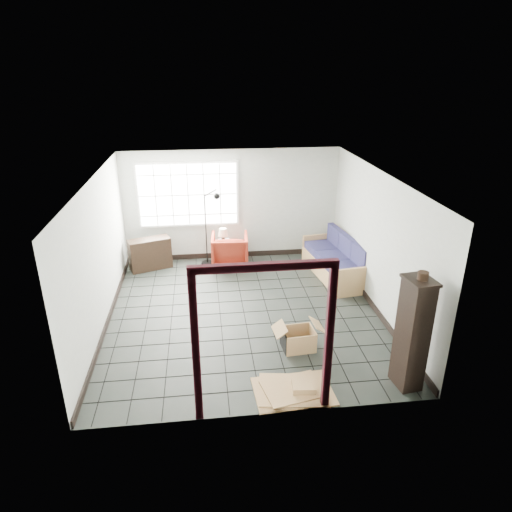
{
  "coord_description": "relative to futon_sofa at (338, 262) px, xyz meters",
  "views": [
    {
      "loc": [
        -0.68,
        -7.53,
        4.33
      ],
      "look_at": [
        0.27,
        0.3,
        1.02
      ],
      "focal_mm": 32.0,
      "sensor_mm": 36.0,
      "label": 1
    }
  ],
  "objects": [
    {
      "name": "projector",
      "position": [
        -2.44,
        0.94,
        0.23
      ],
      "size": [
        0.27,
        0.23,
        0.09
      ],
      "rotation": [
        0.0,
        0.0,
        0.15
      ],
      "color": "silver",
      "rests_on": "side_table"
    },
    {
      "name": "side_table",
      "position": [
        -2.43,
        1.01,
        0.1
      ],
      "size": [
        0.61,
        0.61,
        0.52
      ],
      "rotation": [
        0.0,
        0.0,
        -0.37
      ],
      "color": "black",
      "rests_on": "ground"
    },
    {
      "name": "window_panel",
      "position": [
        -3.21,
        1.31,
        1.27
      ],
      "size": [
        2.32,
        0.08,
        1.52
      ],
      "color": "silver",
      "rests_on": "ground"
    },
    {
      "name": "ground",
      "position": [
        -2.21,
        -1.39,
        -0.33
      ],
      "size": [
        5.5,
        5.5,
        0.0
      ],
      "primitive_type": "plane",
      "color": "black",
      "rests_on": "ground"
    },
    {
      "name": "armchair",
      "position": [
        -2.32,
        0.82,
        0.09
      ],
      "size": [
        0.87,
        0.82,
        0.84
      ],
      "primitive_type": "imported",
      "rotation": [
        0.0,
        0.0,
        3.07
      ],
      "color": "maroon",
      "rests_on": "ground"
    },
    {
      "name": "table_lamp",
      "position": [
        -2.46,
        0.95,
        0.44
      ],
      "size": [
        0.28,
        0.28,
        0.36
      ],
      "rotation": [
        0.0,
        0.0,
        -0.23
      ],
      "color": "black",
      "rests_on": "side_table"
    },
    {
      "name": "console_shelf",
      "position": [
        -4.14,
        0.88,
        0.03
      ],
      "size": [
        0.99,
        0.66,
        0.72
      ],
      "rotation": [
        0.0,
        0.0,
        0.35
      ],
      "color": "black",
      "rests_on": "ground"
    },
    {
      "name": "futon_sofa",
      "position": [
        0.0,
        0.0,
        0.0
      ],
      "size": [
        1.04,
        2.14,
        0.91
      ],
      "rotation": [
        0.0,
        0.0,
        0.13
      ],
      "color": "#B27F50",
      "rests_on": "ground"
    },
    {
      "name": "room_shell",
      "position": [
        -2.21,
        -1.37,
        1.35
      ],
      "size": [
        5.02,
        5.52,
        2.61
      ],
      "color": "#AFB5AD",
      "rests_on": "ground"
    },
    {
      "name": "cardboard_pile",
      "position": [
        -1.71,
        -3.76,
        -0.29
      ],
      "size": [
        1.16,
        0.86,
        0.16
      ],
      "rotation": [
        0.0,
        0.0,
        -0.0
      ],
      "color": "#A3764E",
      "rests_on": "ground"
    },
    {
      "name": "open_box",
      "position": [
        -1.44,
        -2.67,
        -0.16
      ],
      "size": [
        0.86,
        0.47,
        0.47
      ],
      "rotation": [
        0.0,
        0.0,
        0.08
      ],
      "color": "#A3764E",
      "rests_on": "ground"
    },
    {
      "name": "pot",
      "position": [
        -0.05,
        -3.78,
        1.43
      ],
      "size": [
        0.16,
        0.16,
        0.11
      ],
      "rotation": [
        0.0,
        0.0,
        -0.1
      ],
      "color": "black",
      "rests_on": "tall_shelf"
    },
    {
      "name": "doorway_trim",
      "position": [
        -2.21,
        -4.09,
        1.05
      ],
      "size": [
        1.8,
        0.08,
        2.2
      ],
      "color": "#370C16",
      "rests_on": "ground"
    },
    {
      "name": "floor_lamp",
      "position": [
        -2.72,
        0.98,
        0.63
      ],
      "size": [
        0.52,
        0.33,
        1.79
      ],
      "rotation": [
        0.0,
        0.0,
        0.22
      ],
      "color": "black",
      "rests_on": "ground"
    },
    {
      "name": "tall_shelf",
      "position": [
        -0.06,
        -3.77,
        0.54
      ],
      "size": [
        0.41,
        0.5,
        1.71
      ],
      "rotation": [
        0.0,
        0.0,
        0.13
      ],
      "color": "black",
      "rests_on": "ground"
    }
  ]
}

